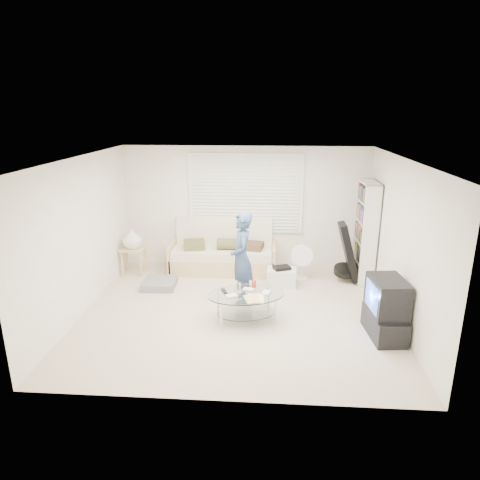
# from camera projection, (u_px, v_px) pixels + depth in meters

# --- Properties ---
(ground) EXTENTS (5.00, 5.00, 0.00)m
(ground) POSITION_uv_depth(u_px,v_px,m) (238.00, 312.00, 7.04)
(ground) COLOR beige
(ground) RESTS_ON ground
(room_shell) EXTENTS (5.02, 4.52, 2.51)m
(room_shell) POSITION_uv_depth(u_px,v_px,m) (240.00, 209.00, 7.02)
(room_shell) COLOR silver
(room_shell) RESTS_ON ground
(window_blinds) EXTENTS (2.32, 0.08, 1.62)m
(window_blinds) POSITION_uv_depth(u_px,v_px,m) (246.00, 194.00, 8.68)
(window_blinds) COLOR silver
(window_blinds) RESTS_ON ground
(futon_sofa) EXTENTS (2.14, 0.86, 1.04)m
(futon_sofa) POSITION_uv_depth(u_px,v_px,m) (223.00, 254.00, 8.76)
(futon_sofa) COLOR tan
(futon_sofa) RESTS_ON ground
(grey_floor_pillow) EXTENTS (0.61, 0.61, 0.13)m
(grey_floor_pillow) POSITION_uv_depth(u_px,v_px,m) (160.00, 284.00, 8.01)
(grey_floor_pillow) COLOR slate
(grey_floor_pillow) RESTS_ON ground
(side_table) EXTENTS (0.47, 0.38, 0.93)m
(side_table) POSITION_uv_depth(u_px,v_px,m) (132.00, 241.00, 8.49)
(side_table) COLOR tan
(side_table) RESTS_ON ground
(bookshelf) EXTENTS (0.30, 0.81, 1.92)m
(bookshelf) POSITION_uv_depth(u_px,v_px,m) (365.00, 232.00, 8.13)
(bookshelf) COLOR white
(bookshelf) RESTS_ON ground
(guitar_case) EXTENTS (0.47, 0.43, 1.14)m
(guitar_case) POSITION_uv_depth(u_px,v_px,m) (348.00, 256.00, 8.14)
(guitar_case) COLOR black
(guitar_case) RESTS_ON ground
(floor_fan) EXTENTS (0.42, 0.29, 0.71)m
(floor_fan) POSITION_uv_depth(u_px,v_px,m) (302.00, 259.00, 8.27)
(floor_fan) COLOR white
(floor_fan) RESTS_ON ground
(storage_bin) EXTENTS (0.56, 0.41, 0.38)m
(storage_bin) POSITION_uv_depth(u_px,v_px,m) (281.00, 277.00, 8.05)
(storage_bin) COLOR white
(storage_bin) RESTS_ON ground
(tv_unit) EXTENTS (0.52, 0.86, 0.89)m
(tv_unit) POSITION_uv_depth(u_px,v_px,m) (386.00, 309.00, 6.19)
(tv_unit) COLOR black
(tv_unit) RESTS_ON ground
(coffee_table) EXTENTS (1.36, 1.03, 0.57)m
(coffee_table) POSITION_uv_depth(u_px,v_px,m) (246.00, 299.00, 6.67)
(coffee_table) COLOR silver
(coffee_table) RESTS_ON ground
(standing_person) EXTENTS (0.47, 0.63, 1.58)m
(standing_person) POSITION_uv_depth(u_px,v_px,m) (242.00, 258.00, 7.20)
(standing_person) COLOR navy
(standing_person) RESTS_ON ground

